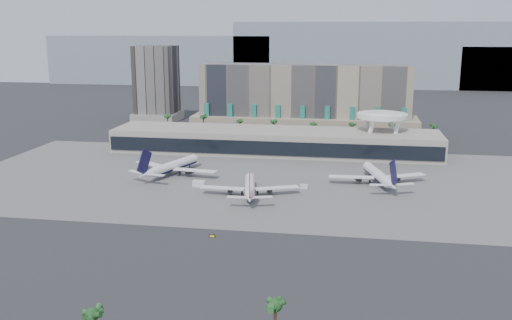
% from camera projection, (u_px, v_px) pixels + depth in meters
% --- Properties ---
extents(ground, '(900.00, 900.00, 0.00)m').
position_uv_depth(ground, '(232.00, 220.00, 194.91)').
color(ground, '#232326').
rests_on(ground, ground).
extents(apron_pad, '(260.00, 130.00, 0.06)m').
position_uv_depth(apron_pad, '(258.00, 179.00, 247.74)').
color(apron_pad, '#5B5B59').
rests_on(apron_pad, ground).
extents(mountain_ridge, '(680.00, 60.00, 70.00)m').
position_uv_depth(mountain_ridge, '(342.00, 59.00, 635.21)').
color(mountain_ridge, gray).
rests_on(mountain_ridge, ground).
extents(hotel, '(140.00, 30.00, 42.00)m').
position_uv_depth(hotel, '(304.00, 105.00, 357.06)').
color(hotel, '#9E927B').
rests_on(hotel, ground).
extents(office_tower, '(30.00, 30.00, 52.00)m').
position_uv_depth(office_tower, '(157.00, 88.00, 396.99)').
color(office_tower, black).
rests_on(office_tower, ground).
extents(terminal, '(170.00, 32.50, 14.50)m').
position_uv_depth(terminal, '(275.00, 140.00, 298.95)').
color(terminal, '#A7A193').
rests_on(terminal, ground).
extents(saucer_structure, '(26.00, 26.00, 21.89)m').
position_uv_depth(saucer_structure, '(382.00, 119.00, 293.39)').
color(saucer_structure, white).
rests_on(saucer_structure, ground).
extents(palm_row, '(157.80, 2.80, 13.10)m').
position_uv_depth(palm_row, '(295.00, 122.00, 330.71)').
color(palm_row, brown).
rests_on(palm_row, ground).
extents(airliner_left, '(41.61, 43.00, 15.47)m').
position_uv_depth(airliner_left, '(172.00, 166.00, 254.11)').
color(airliner_left, white).
rests_on(airliner_left, ground).
extents(airliner_centre, '(38.38, 39.83, 13.84)m').
position_uv_depth(airliner_centre, '(250.00, 187.00, 222.67)').
color(airliner_centre, white).
rests_on(airliner_centre, ground).
extents(airliner_right, '(40.81, 42.34, 14.93)m').
position_uv_depth(airliner_right, '(378.00, 175.00, 239.15)').
color(airliner_right, white).
rests_on(airliner_right, ground).
extents(service_vehicle_a, '(5.20, 2.67, 2.50)m').
position_uv_depth(service_vehicle_a, '(199.00, 184.00, 235.63)').
color(service_vehicle_a, silver).
rests_on(service_vehicle_a, ground).
extents(service_vehicle_b, '(3.32, 1.98, 1.67)m').
position_uv_depth(service_vehicle_b, '(304.00, 187.00, 232.93)').
color(service_vehicle_b, silver).
rests_on(service_vehicle_b, ground).
extents(taxiway_sign, '(2.01, 0.42, 0.91)m').
position_uv_depth(taxiway_sign, '(212.00, 236.00, 178.76)').
color(taxiway_sign, black).
rests_on(taxiway_sign, ground).
extents(near_palm_b, '(6.00, 6.00, 12.92)m').
position_uv_depth(near_palm_b, '(275.00, 312.00, 111.34)').
color(near_palm_b, brown).
rests_on(near_palm_b, ground).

